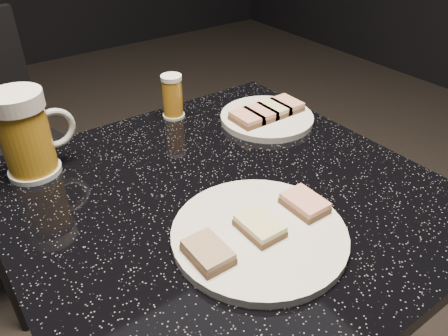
{
  "coord_description": "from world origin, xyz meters",
  "views": [
    {
      "loc": [
        -0.35,
        -0.49,
        1.2
      ],
      "look_at": [
        0.0,
        0.0,
        0.8
      ],
      "focal_mm": 35.0,
      "sensor_mm": 36.0,
      "label": 1
    }
  ],
  "objects_px": {
    "beer_mug": "(27,134)",
    "plate_large": "(259,234)",
    "table": "(224,287)",
    "plate_small": "(267,118)",
    "beer_tumbler": "(172,97)"
  },
  "relations": [
    {
      "from": "plate_large",
      "to": "beer_tumbler",
      "type": "relative_size",
      "value": 2.69
    },
    {
      "from": "plate_large",
      "to": "beer_mug",
      "type": "xyz_separation_m",
      "value": [
        -0.22,
        0.38,
        0.07
      ]
    },
    {
      "from": "beer_mug",
      "to": "beer_tumbler",
      "type": "xyz_separation_m",
      "value": [
        0.32,
        0.05,
        -0.03
      ]
    },
    {
      "from": "plate_small",
      "to": "beer_mug",
      "type": "distance_m",
      "value": 0.49
    },
    {
      "from": "plate_small",
      "to": "beer_tumbler",
      "type": "bearing_deg",
      "value": 138.67
    },
    {
      "from": "table",
      "to": "beer_mug",
      "type": "relative_size",
      "value": 4.75
    },
    {
      "from": "plate_small",
      "to": "beer_mug",
      "type": "height_order",
      "value": "beer_mug"
    },
    {
      "from": "plate_small",
      "to": "beer_tumbler",
      "type": "distance_m",
      "value": 0.21
    },
    {
      "from": "table",
      "to": "beer_mug",
      "type": "height_order",
      "value": "beer_mug"
    },
    {
      "from": "plate_large",
      "to": "beer_mug",
      "type": "height_order",
      "value": "beer_mug"
    },
    {
      "from": "table",
      "to": "beer_mug",
      "type": "distance_m",
      "value": 0.47
    },
    {
      "from": "table",
      "to": "beer_tumbler",
      "type": "distance_m",
      "value": 0.42
    },
    {
      "from": "plate_large",
      "to": "table",
      "type": "height_order",
      "value": "plate_large"
    },
    {
      "from": "plate_small",
      "to": "beer_tumbler",
      "type": "relative_size",
      "value": 2.09
    },
    {
      "from": "beer_mug",
      "to": "plate_large",
      "type": "bearing_deg",
      "value": -59.83
    }
  ]
}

